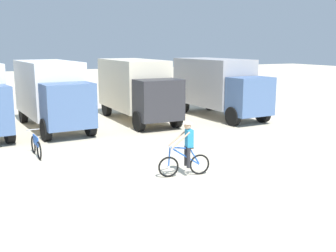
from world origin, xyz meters
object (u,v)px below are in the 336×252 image
at_px(cyclist_orange_shirt, 186,150).
at_px(box_truck_avon_van, 51,91).
at_px(box_truck_cream_rv, 137,87).
at_px(bicycle_spare, 36,146).
at_px(box_truck_grey_hauler, 218,85).

bearing_deg(cyclist_orange_shirt, box_truck_avon_van, 102.10).
bearing_deg(cyclist_orange_shirt, box_truck_cream_rv, 75.78).
bearing_deg(bicycle_spare, box_truck_grey_hauler, 20.77).
bearing_deg(box_truck_cream_rv, cyclist_orange_shirt, -104.22).
xyz_separation_m(box_truck_grey_hauler, cyclist_orange_shirt, (-7.26, -8.88, -1.03)).
height_order(box_truck_grey_hauler, cyclist_orange_shirt, box_truck_grey_hauler).
relative_size(box_truck_avon_van, box_truck_cream_rv, 1.01).
distance_m(box_truck_grey_hauler, cyclist_orange_shirt, 11.52).
height_order(box_truck_cream_rv, box_truck_grey_hauler, same).
distance_m(box_truck_grey_hauler, bicycle_spare, 11.99).
height_order(box_truck_grey_hauler, bicycle_spare, box_truck_grey_hauler).
bearing_deg(box_truck_grey_hauler, box_truck_avon_van, 173.92).
height_order(box_truck_avon_van, cyclist_orange_shirt, box_truck_avon_van).
xyz_separation_m(box_truck_avon_van, box_truck_cream_rv, (4.61, -0.06, 0.00)).
bearing_deg(bicycle_spare, box_truck_avon_van, 71.43).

